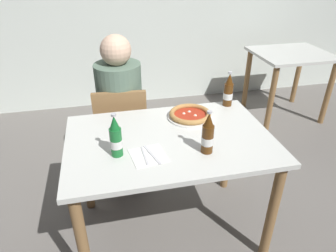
{
  "coord_description": "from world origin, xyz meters",
  "views": [
    {
      "loc": [
        -0.34,
        -1.47,
        1.69
      ],
      "look_at": [
        0.0,
        0.05,
        0.8
      ],
      "focal_mm": 32.58,
      "sensor_mm": 36.0,
      "label": 1
    }
  ],
  "objects_px": {
    "beer_bottle_center": "(116,138)",
    "chair_behind_table": "(122,130)",
    "pizza_margherita_near": "(190,115)",
    "dining_table_main": "(170,154)",
    "diner_seated": "(121,116)",
    "beer_bottle_left": "(228,91)",
    "napkin_with_cutlery": "(148,156)",
    "dining_table_background": "(289,67)",
    "beer_bottle_right": "(208,135)"
  },
  "relations": [
    {
      "from": "beer_bottle_center",
      "to": "beer_bottle_right",
      "type": "xyz_separation_m",
      "value": [
        0.48,
        -0.08,
        0.0
      ]
    },
    {
      "from": "diner_seated",
      "to": "beer_bottle_left",
      "type": "xyz_separation_m",
      "value": [
        0.73,
        -0.32,
        0.27
      ]
    },
    {
      "from": "beer_bottle_center",
      "to": "beer_bottle_right",
      "type": "distance_m",
      "value": 0.48
    },
    {
      "from": "beer_bottle_left",
      "to": "beer_bottle_right",
      "type": "bearing_deg",
      "value": -122.28
    },
    {
      "from": "beer_bottle_left",
      "to": "napkin_with_cutlery",
      "type": "distance_m",
      "value": 0.82
    },
    {
      "from": "chair_behind_table",
      "to": "beer_bottle_left",
      "type": "relative_size",
      "value": 3.44
    },
    {
      "from": "chair_behind_table",
      "to": "pizza_margherita_near",
      "type": "bearing_deg",
      "value": 141.24
    },
    {
      "from": "diner_seated",
      "to": "pizza_margherita_near",
      "type": "distance_m",
      "value": 0.64
    },
    {
      "from": "chair_behind_table",
      "to": "diner_seated",
      "type": "xyz_separation_m",
      "value": [
        0.01,
        0.05,
        0.1
      ]
    },
    {
      "from": "diner_seated",
      "to": "napkin_with_cutlery",
      "type": "height_order",
      "value": "diner_seated"
    },
    {
      "from": "chair_behind_table",
      "to": "napkin_with_cutlery",
      "type": "height_order",
      "value": "chair_behind_table"
    },
    {
      "from": "diner_seated",
      "to": "beer_bottle_left",
      "type": "height_order",
      "value": "diner_seated"
    },
    {
      "from": "dining_table_main",
      "to": "pizza_margherita_near",
      "type": "relative_size",
      "value": 4.1
    },
    {
      "from": "beer_bottle_left",
      "to": "napkin_with_cutlery",
      "type": "xyz_separation_m",
      "value": [
        -0.64,
        -0.49,
        -0.1
      ]
    },
    {
      "from": "pizza_margherita_near",
      "to": "beer_bottle_right",
      "type": "relative_size",
      "value": 1.18
    },
    {
      "from": "chair_behind_table",
      "to": "beer_bottle_center",
      "type": "xyz_separation_m",
      "value": [
        -0.07,
        -0.72,
        0.37
      ]
    },
    {
      "from": "chair_behind_table",
      "to": "napkin_with_cutlery",
      "type": "bearing_deg",
      "value": 100.94
    },
    {
      "from": "dining_table_main",
      "to": "dining_table_background",
      "type": "relative_size",
      "value": 1.5
    },
    {
      "from": "beer_bottle_center",
      "to": "beer_bottle_right",
      "type": "height_order",
      "value": "same"
    },
    {
      "from": "chair_behind_table",
      "to": "pizza_margherita_near",
      "type": "relative_size",
      "value": 2.9
    },
    {
      "from": "diner_seated",
      "to": "pizza_margherita_near",
      "type": "height_order",
      "value": "diner_seated"
    },
    {
      "from": "diner_seated",
      "to": "beer_bottle_right",
      "type": "bearing_deg",
      "value": -64.54
    },
    {
      "from": "napkin_with_cutlery",
      "to": "chair_behind_table",
      "type": "bearing_deg",
      "value": 96.82
    },
    {
      "from": "chair_behind_table",
      "to": "beer_bottle_center",
      "type": "bearing_deg",
      "value": 88.62
    },
    {
      "from": "dining_table_main",
      "to": "chair_behind_table",
      "type": "relative_size",
      "value": 1.41
    },
    {
      "from": "beer_bottle_right",
      "to": "napkin_with_cutlery",
      "type": "bearing_deg",
      "value": 174.94
    },
    {
      "from": "pizza_margherita_near",
      "to": "beer_bottle_left",
      "type": "distance_m",
      "value": 0.34
    },
    {
      "from": "dining_table_background",
      "to": "beer_bottle_center",
      "type": "distance_m",
      "value": 2.52
    },
    {
      "from": "diner_seated",
      "to": "beer_bottle_left",
      "type": "bearing_deg",
      "value": -23.77
    },
    {
      "from": "dining_table_background",
      "to": "beer_bottle_right",
      "type": "xyz_separation_m",
      "value": [
        -1.52,
        -1.59,
        0.26
      ]
    },
    {
      "from": "beer_bottle_center",
      "to": "chair_behind_table",
      "type": "bearing_deg",
      "value": 84.49
    },
    {
      "from": "beer_bottle_center",
      "to": "dining_table_main",
      "type": "bearing_deg",
      "value": 19.0
    },
    {
      "from": "pizza_margherita_near",
      "to": "napkin_with_cutlery",
      "type": "xyz_separation_m",
      "value": [
        -0.34,
        -0.37,
        -0.02
      ]
    },
    {
      "from": "dining_table_main",
      "to": "dining_table_background",
      "type": "height_order",
      "value": "same"
    },
    {
      "from": "napkin_with_cutlery",
      "to": "beer_bottle_center",
      "type": "bearing_deg",
      "value": 163.3
    },
    {
      "from": "dining_table_background",
      "to": "beer_bottle_left",
      "type": "relative_size",
      "value": 3.24
    },
    {
      "from": "dining_table_main",
      "to": "beer_bottle_right",
      "type": "xyz_separation_m",
      "value": [
        0.16,
        -0.18,
        0.22
      ]
    },
    {
      "from": "chair_behind_table",
      "to": "dining_table_background",
      "type": "height_order",
      "value": "chair_behind_table"
    },
    {
      "from": "chair_behind_table",
      "to": "pizza_margherita_near",
      "type": "height_order",
      "value": "chair_behind_table"
    },
    {
      "from": "napkin_with_cutlery",
      "to": "dining_table_main",
      "type": "bearing_deg",
      "value": 45.69
    },
    {
      "from": "diner_seated",
      "to": "beer_bottle_right",
      "type": "xyz_separation_m",
      "value": [
        0.4,
        -0.84,
        0.27
      ]
    },
    {
      "from": "pizza_margherita_near",
      "to": "napkin_with_cutlery",
      "type": "relative_size",
      "value": 1.43
    },
    {
      "from": "pizza_margherita_near",
      "to": "beer_bottle_center",
      "type": "distance_m",
      "value": 0.6
    },
    {
      "from": "dining_table_background",
      "to": "pizza_margherita_near",
      "type": "xyz_separation_m",
      "value": [
        -1.5,
        -1.2,
        0.18
      ]
    },
    {
      "from": "diner_seated",
      "to": "napkin_with_cutlery",
      "type": "xyz_separation_m",
      "value": [
        0.09,
        -0.82,
        0.17
      ]
    },
    {
      "from": "diner_seated",
      "to": "beer_bottle_right",
      "type": "height_order",
      "value": "diner_seated"
    },
    {
      "from": "chair_behind_table",
      "to": "napkin_with_cutlery",
      "type": "distance_m",
      "value": 0.82
    },
    {
      "from": "napkin_with_cutlery",
      "to": "dining_table_background",
      "type": "bearing_deg",
      "value": 40.46
    },
    {
      "from": "pizza_margherita_near",
      "to": "dining_table_background",
      "type": "bearing_deg",
      "value": 38.61
    },
    {
      "from": "pizza_margherita_near",
      "to": "diner_seated",
      "type": "bearing_deg",
      "value": 133.36
    }
  ]
}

